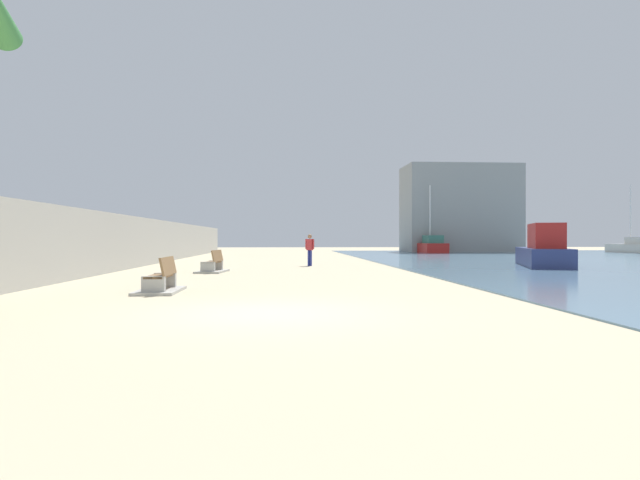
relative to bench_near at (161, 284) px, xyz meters
The scene contains 9 objects.
ground_plane 13.95m from the bench_near, 77.28° to the left, with size 120.00×120.00×0.00m, color #C6B793.
seawall 14.35m from the bench_near, 108.03° to the left, with size 0.80×64.00×2.60m, color #ADAAA3.
bench_near is the anchor object (origin of this frame).
bench_far 8.64m from the bench_near, 88.06° to the left, with size 1.34×2.22×0.98m.
person_walking 14.58m from the bench_near, 70.68° to the left, with size 0.47×0.32×1.72m.
boat_mid_bay 52.52m from the bench_near, 43.07° to the left, with size 1.82×6.54×6.90m.
boat_distant 41.97m from the bench_near, 64.18° to the left, with size 2.67×4.24×6.86m.
boat_far_right 20.62m from the bench_near, 34.91° to the left, with size 4.05×7.17×2.21m.
harbor_building 47.51m from the bench_near, 61.59° to the left, with size 12.00×6.00×9.34m, color gray.
Camera 1 is at (0.32, -10.60, 1.49)m, focal length 29.88 mm.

